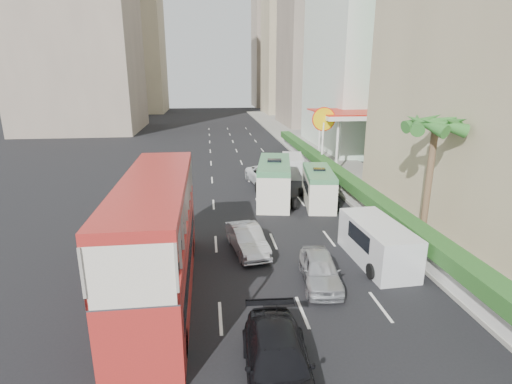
{
  "coord_description": "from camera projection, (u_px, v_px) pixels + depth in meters",
  "views": [
    {
      "loc": [
        -3.85,
        -15.33,
        8.92
      ],
      "look_at": [
        -1.5,
        4.0,
        3.2
      ],
      "focal_mm": 28.0,
      "sensor_mm": 36.0,
      "label": 1
    }
  ],
  "objects": [
    {
      "name": "shell_station",
      "position": [
        347.0,
        139.0,
        39.85
      ],
      "size": [
        6.5,
        8.0,
        5.5
      ],
      "primitive_type": "cube",
      "color": "silver",
      "rests_on": "ground"
    },
    {
      "name": "tower_far_b",
      "position": [
        278.0,
        34.0,
        112.94
      ],
      "size": [
        14.0,
        14.0,
        40.0
      ],
      "primitive_type": "cube",
      "color": "gray",
      "rests_on": "ground"
    },
    {
      "name": "car_black",
      "position": [
        278.0,
        383.0,
        12.03
      ],
      "size": [
        2.25,
        5.06,
        1.44
      ],
      "primitive_type": "imported",
      "rotation": [
        0.0,
        0.0,
        -0.05
      ],
      "color": "black",
      "rests_on": "ground"
    },
    {
      "name": "sidewalk",
      "position": [
        330.0,
        161.0,
        42.39
      ],
      "size": [
        6.0,
        120.0,
        0.18
      ],
      "primitive_type": "cube",
      "color": "#99968C",
      "rests_on": "ground"
    },
    {
      "name": "double_decker_bus",
      "position": [
        158.0,
        239.0,
        16.15
      ],
      "size": [
        2.5,
        11.0,
        5.06
      ],
      "primitive_type": "cube",
      "color": "#AE2521",
      "rests_on": "ground"
    },
    {
      "name": "tower_far_a",
      "position": [
        295.0,
        16.0,
        91.42
      ],
      "size": [
        14.0,
        14.0,
        44.0
      ],
      "primitive_type": "cube",
      "color": "tan",
      "rests_on": "ground"
    },
    {
      "name": "ground_plane",
      "position": [
        301.0,
        286.0,
        17.56
      ],
      "size": [
        200.0,
        200.0,
        0.0
      ],
      "primitive_type": "plane",
      "color": "black",
      "rests_on": "ground"
    },
    {
      "name": "panel_van_near",
      "position": [
        377.0,
        243.0,
        19.55
      ],
      "size": [
        2.29,
        5.16,
        2.02
      ],
      "primitive_type": "cube",
      "rotation": [
        0.0,
        0.0,
        0.05
      ],
      "color": "silver",
      "rests_on": "ground"
    },
    {
      "name": "palm_tree",
      "position": [
        428.0,
        183.0,
        21.32
      ],
      "size": [
        0.36,
        0.36,
        6.4
      ],
      "primitive_type": "cylinder",
      "color": "brown",
      "rests_on": "sidewalk"
    },
    {
      "name": "panel_van_far",
      "position": [
        292.0,
        165.0,
        36.91
      ],
      "size": [
        2.5,
        4.69,
        1.78
      ],
      "primitive_type": "cube",
      "rotation": [
        0.0,
        0.0,
        -0.17
      ],
      "color": "silver",
      "rests_on": "ground"
    },
    {
      "name": "tower_left_b",
      "position": [
        126.0,
        13.0,
        94.25
      ],
      "size": [
        16.0,
        16.0,
        46.0
      ],
      "primitive_type": "cube",
      "color": "tan",
      "rests_on": "ground"
    },
    {
      "name": "minibus_far",
      "position": [
        318.0,
        187.0,
        28.54
      ],
      "size": [
        2.64,
        5.74,
        2.45
      ],
      "primitive_type": "cube",
      "rotation": [
        0.0,
        0.0,
        -0.15
      ],
      "color": "silver",
      "rests_on": "ground"
    },
    {
      "name": "van_asset",
      "position": [
        267.0,
        185.0,
        33.75
      ],
      "size": [
        3.46,
        5.79,
        1.51
      ],
      "primitive_type": "imported",
      "rotation": [
        0.0,
        0.0,
        0.19
      ],
      "color": "silver",
      "rests_on": "ground"
    },
    {
      "name": "car_silver_lane_b",
      "position": [
        319.0,
        283.0,
        17.79
      ],
      "size": [
        2.0,
        4.1,
        1.35
      ],
      "primitive_type": "imported",
      "rotation": [
        0.0,
        0.0,
        -0.11
      ],
      "color": "#B5B8BD",
      "rests_on": "ground"
    },
    {
      "name": "kerb_wall",
      "position": [
        338.0,
        184.0,
        31.42
      ],
      "size": [
        0.3,
        44.0,
        1.0
      ],
      "primitive_type": "cube",
      "color": "silver",
      "rests_on": "sidewalk"
    },
    {
      "name": "car_silver_lane_a",
      "position": [
        247.0,
        251.0,
        20.99
      ],
      "size": [
        2.15,
        4.35,
        1.37
      ],
      "primitive_type": "imported",
      "rotation": [
        0.0,
        0.0,
        0.17
      ],
      "color": "#B5B8BD",
      "rests_on": "ground"
    },
    {
      "name": "hedge",
      "position": [
        338.0,
        173.0,
        31.18
      ],
      "size": [
        1.1,
        44.0,
        0.7
      ],
      "primitive_type": "cube",
      "color": "#2D6626",
      "rests_on": "kerb_wall"
    },
    {
      "name": "minibus_near",
      "position": [
        274.0,
        181.0,
        29.13
      ],
      "size": [
        3.37,
        6.91,
        2.94
      ],
      "primitive_type": "cube",
      "rotation": [
        0.0,
        0.0,
        -0.18
      ],
      "color": "silver",
      "rests_on": "ground"
    }
  ]
}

